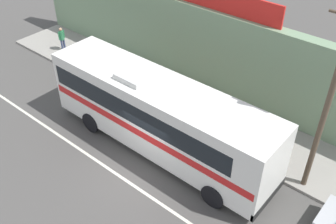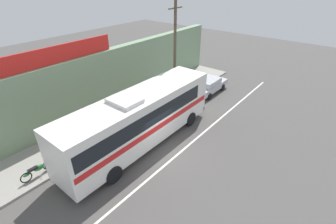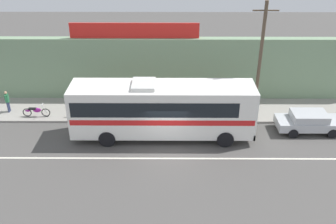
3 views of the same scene
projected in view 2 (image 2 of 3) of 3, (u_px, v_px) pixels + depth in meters
name	position (u px, v px, depth m)	size (l,w,h in m)	color
ground_plane	(165.00, 151.00, 15.56)	(70.00, 70.00, 0.00)	#4F4C49
sidewalk_slab	(112.00, 123.00, 18.35)	(30.00, 3.60, 0.14)	gray
storefront_facade	(89.00, 87.00, 18.35)	(30.00, 0.70, 4.80)	gray
storefront_billboard	(49.00, 56.00, 15.26)	(9.28, 0.12, 1.10)	red
road_center_stripe	(175.00, 157.00, 15.13)	(30.00, 0.14, 0.01)	silver
intercity_bus	(139.00, 117.00, 15.22)	(11.40, 2.69, 3.78)	white
parked_car	(209.00, 85.00, 22.79)	(4.33, 1.82, 1.37)	#B7BABF
utility_pole	(175.00, 53.00, 19.51)	(1.60, 0.22, 8.08)	brown
motorcycle_purple	(58.00, 157.00, 14.21)	(1.89, 0.56, 0.94)	black
motorcycle_green	(37.00, 170.00, 13.34)	(1.94, 0.56, 0.94)	black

